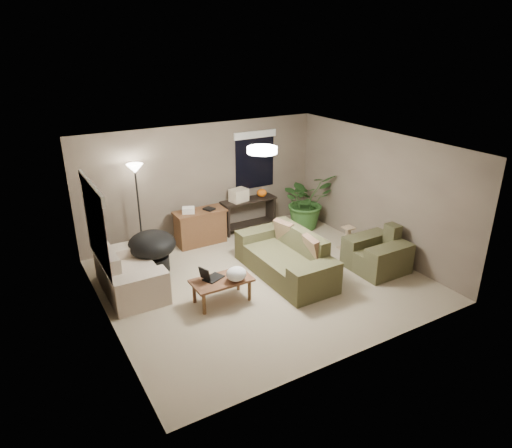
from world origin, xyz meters
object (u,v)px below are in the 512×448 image
armchair (377,255)px  papasan_chair (152,248)px  loveseat (129,276)px  coffee_table (222,283)px  main_sofa (286,260)px  cat_scratching_post (348,240)px  houseplant (306,207)px  floor_lamp (136,180)px  console_table (249,212)px  desk (200,227)px

armchair → papasan_chair: armchair is taller
loveseat → armchair: same height
loveseat → armchair: size_ratio=1.60×
armchair → coffee_table: 3.13m
main_sofa → cat_scratching_post: (1.74, 0.27, -0.08)m
houseplant → cat_scratching_post: 1.47m
floor_lamp → houseplant: (3.76, -0.51, -1.09)m
loveseat → cat_scratching_post: bearing=-7.6°
armchair → console_table: bearing=111.8°
loveseat → houseplant: 4.51m
papasan_chair → desk: bearing=28.8°
console_table → floor_lamp: size_ratio=0.68×
main_sofa → floor_lamp: (-2.07, 2.22, 1.30)m
armchair → houseplant: bearing=88.4°
main_sofa → coffee_table: 1.50m
loveseat → floor_lamp: bearing=64.0°
main_sofa → houseplant: (1.69, 1.71, 0.22)m
papasan_chair → coffee_table: bearing=-69.0°
coffee_table → desk: desk is taller
loveseat → desk: loveseat is taller
desk → console_table: bearing=5.6°
main_sofa → houseplant: 2.42m
main_sofa → console_table: (0.45, 2.24, 0.14)m
console_table → cat_scratching_post: (1.29, -1.97, -0.22)m
desk → papasan_chair: (-1.30, -0.71, 0.09)m
main_sofa → cat_scratching_post: main_sofa is taller
armchair → loveseat: bearing=160.2°
desk → papasan_chair: size_ratio=0.92×
coffee_table → console_table: size_ratio=0.77×
floor_lamp → cat_scratching_post: bearing=-27.1°
main_sofa → floor_lamp: 3.30m
armchair → console_table: armchair is taller
loveseat → console_table: 3.47m
coffee_table → floor_lamp: (-0.59, 2.48, 1.24)m
loveseat → houseplant: (4.42, 0.84, 0.21)m
desk → floor_lamp: size_ratio=0.58×
main_sofa → loveseat: 2.87m
desk → cat_scratching_post: desk is taller
coffee_table → armchair: bearing=-8.1°
main_sofa → floor_lamp: floor_lamp is taller
armchair → floor_lamp: 4.89m
coffee_table → desk: (0.66, 2.37, 0.02)m
main_sofa → cat_scratching_post: bearing=9.0°
coffee_table → console_table: bearing=52.4°
loveseat → desk: 2.29m
console_table → floor_lamp: 2.78m
main_sofa → coffee_table: size_ratio=2.20×
floor_lamp → houseplant: floor_lamp is taller
main_sofa → papasan_chair: main_sofa is taller
loveseat → cat_scratching_post: (4.47, -0.59, -0.08)m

